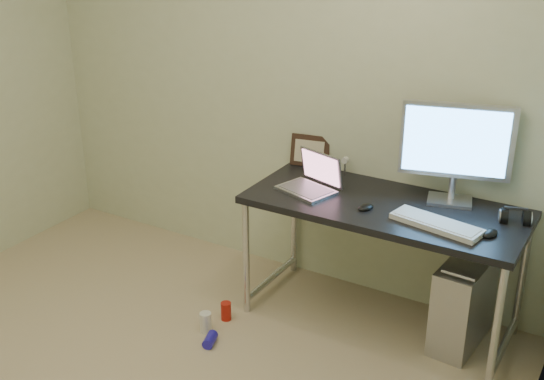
% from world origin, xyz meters
% --- Properties ---
extents(wall_back, '(3.50, 0.02, 2.50)m').
position_xyz_m(wall_back, '(0.00, 1.75, 1.25)').
color(wall_back, beige).
rests_on(wall_back, ground).
extents(wall_right, '(0.02, 3.50, 2.50)m').
position_xyz_m(wall_right, '(1.75, 0.00, 1.25)').
color(wall_right, beige).
rests_on(wall_right, ground).
extents(desk, '(1.50, 0.66, 0.75)m').
position_xyz_m(desk, '(0.83, 1.42, 0.67)').
color(desk, black).
rests_on(desk, ground).
extents(tower_computer, '(0.25, 0.49, 0.53)m').
position_xyz_m(tower_computer, '(1.30, 1.48, 0.25)').
color(tower_computer, silver).
rests_on(tower_computer, ground).
extents(cable_a, '(0.01, 0.16, 0.69)m').
position_xyz_m(cable_a, '(1.25, 1.70, 0.40)').
color(cable_a, black).
rests_on(cable_a, ground).
extents(cable_b, '(0.02, 0.11, 0.71)m').
position_xyz_m(cable_b, '(1.34, 1.68, 0.38)').
color(cable_b, black).
rests_on(cable_b, ground).
extents(can_red, '(0.07, 0.07, 0.11)m').
position_xyz_m(can_red, '(0.07, 1.00, 0.06)').
color(can_red, '#B11C11').
rests_on(can_red, ground).
extents(can_white, '(0.08, 0.08, 0.12)m').
position_xyz_m(can_white, '(0.04, 0.84, 0.06)').
color(can_white, silver).
rests_on(can_white, ground).
extents(can_blue, '(0.09, 0.12, 0.06)m').
position_xyz_m(can_blue, '(0.13, 0.75, 0.03)').
color(can_blue, '#251CBF').
rests_on(can_blue, ground).
extents(laptop, '(0.36, 0.32, 0.21)m').
position_xyz_m(laptop, '(0.40, 1.40, 0.80)').
color(laptop, '#BCBAC3').
rests_on(laptop, desk).
extents(monitor, '(0.57, 0.22, 0.55)m').
position_xyz_m(monitor, '(1.13, 1.63, 1.07)').
color(monitor, '#BCBAC3').
rests_on(monitor, desk).
extents(keyboard, '(0.48, 0.24, 0.03)m').
position_xyz_m(keyboard, '(1.16, 1.29, 0.76)').
color(keyboard, silver).
rests_on(keyboard, desk).
extents(mouse_right, '(0.09, 0.12, 0.04)m').
position_xyz_m(mouse_right, '(1.42, 1.32, 0.77)').
color(mouse_right, black).
rests_on(mouse_right, desk).
extents(mouse_left, '(0.09, 0.11, 0.03)m').
position_xyz_m(mouse_left, '(0.77, 1.31, 0.77)').
color(mouse_left, black).
rests_on(mouse_left, desk).
extents(headphones, '(0.17, 0.10, 0.10)m').
position_xyz_m(headphones, '(1.49, 1.54, 0.78)').
color(headphones, black).
rests_on(headphones, desk).
extents(picture_frame, '(0.25, 0.11, 0.20)m').
position_xyz_m(picture_frame, '(0.22, 1.73, 0.85)').
color(picture_frame, black).
rests_on(picture_frame, desk).
extents(webcam, '(0.04, 0.03, 0.11)m').
position_xyz_m(webcam, '(0.47, 1.69, 0.83)').
color(webcam, silver).
rests_on(webcam, desk).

